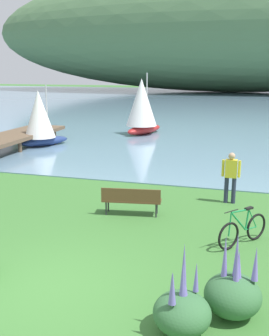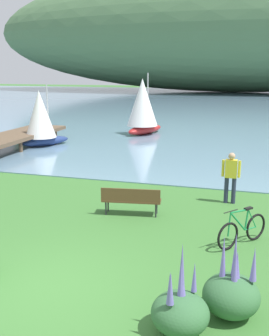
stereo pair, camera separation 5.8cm
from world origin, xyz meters
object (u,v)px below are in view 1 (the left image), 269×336
park_bench_near_camera (131,199)px  sailboat_mid_bay (142,106)px  person_at_shoreline (231,174)px  bicycle_leaning_near_bench (243,230)px  sailboat_nearest_to_shore (40,118)px

park_bench_near_camera → sailboat_mid_bay: 15.55m
park_bench_near_camera → person_at_shoreline: person_at_shoreline is taller
bicycle_leaning_near_bench → sailboat_mid_bay: bearing=113.4°
bicycle_leaning_near_bench → sailboat_nearest_to_shore: (-11.48, 10.55, 1.27)m
park_bench_near_camera → bicycle_leaning_near_bench: size_ratio=1.30×
person_at_shoreline → sailboat_nearest_to_shore: sailboat_nearest_to_shore is taller
person_at_shoreline → sailboat_mid_bay: 14.58m
sailboat_nearest_to_shore → sailboat_mid_bay: (4.43, 5.75, 0.29)m
person_at_shoreline → sailboat_nearest_to_shore: bearing=146.6°
park_bench_near_camera → bicycle_leaning_near_bench: bearing=-20.9°
bicycle_leaning_near_bench → sailboat_mid_bay: sailboat_mid_bay is taller
person_at_shoreline → bicycle_leaning_near_bench: bearing=-81.3°
person_at_shoreline → sailboat_nearest_to_shore: 13.17m
bicycle_leaning_near_bench → sailboat_mid_bay: 17.82m
bicycle_leaning_near_bench → person_at_shoreline: (-0.50, 3.30, 0.58)m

